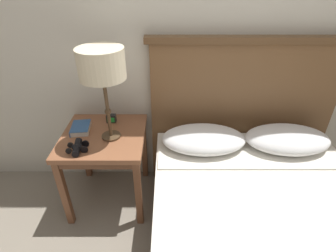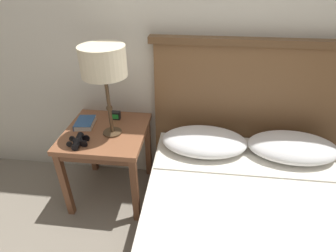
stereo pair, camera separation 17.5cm
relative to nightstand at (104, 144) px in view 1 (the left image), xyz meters
name	(u,v)px [view 1 (the left image)]	position (x,y,z in m)	size (l,w,h in m)	color
wall_back	(178,22)	(0.53, 0.32, 0.77)	(8.00, 0.06, 2.60)	beige
nightstand	(104,144)	(0.00, 0.00, 0.00)	(0.58, 0.58, 0.61)	brown
bed	(262,226)	(1.03, -0.52, -0.24)	(1.46, 1.78, 1.22)	#4E3520
table_lamp	(101,66)	(0.06, -0.03, 0.59)	(0.28, 0.28, 0.61)	#4C3823
book_on_nightstand	(80,128)	(-0.17, 0.05, 0.10)	(0.15, 0.19, 0.04)	silver
binoculars_pair	(77,147)	(-0.12, -0.18, 0.10)	(0.15, 0.16, 0.05)	black
alarm_clock	(111,118)	(0.03, 0.17, 0.11)	(0.07, 0.05, 0.06)	black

